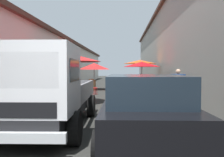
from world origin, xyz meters
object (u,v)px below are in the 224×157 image
object	(u,v)px
fruit_stall_mid_lane	(16,60)
fruit_stall_far_left	(142,68)
fruit_stall_far_right	(94,69)
fruit_stall_near_left	(140,66)
delivery_truck	(43,92)
plastic_stool	(95,89)
parked_scooter	(156,92)
fruit_stall_near_right	(71,62)
hatchback_car	(145,108)
vendor_by_crates	(178,84)

from	to	relation	value
fruit_stall_mid_lane	fruit_stall_far_left	world-z (taller)	fruit_stall_mid_lane
fruit_stall_far_right	fruit_stall_near_left	world-z (taller)	fruit_stall_near_left
fruit_stall_far_right	delivery_truck	bearing A→B (deg)	-177.93
fruit_stall_far_left	plastic_stool	distance (m)	3.42
parked_scooter	fruit_stall_mid_lane	bearing A→B (deg)	129.21
fruit_stall_near_right	hatchback_car	distance (m)	6.66
fruit_stall_mid_lane	fruit_stall_near_left	world-z (taller)	fruit_stall_near_left
hatchback_car	plastic_stool	xyz separation A→B (m)	(9.87, 2.28, -0.41)
fruit_stall_near_left	parked_scooter	world-z (taller)	fruit_stall_near_left
fruit_stall_far_left	parked_scooter	bearing A→B (deg)	-173.28
parked_scooter	fruit_stall_near_left	bearing A→B (deg)	2.49
vendor_by_crates	fruit_stall_near_right	bearing A→B (deg)	85.65
hatchback_car	vendor_by_crates	distance (m)	5.83
delivery_truck	parked_scooter	distance (m)	7.58
delivery_truck	plastic_stool	world-z (taller)	delivery_truck
fruit_stall_near_left	vendor_by_crates	bearing A→B (deg)	-173.32
fruit_stall_near_right	plastic_stool	world-z (taller)	fruit_stall_near_right
fruit_stall_near_left	plastic_stool	world-z (taller)	fruit_stall_near_left
fruit_stall_near_right	vendor_by_crates	distance (m)	4.97
fruit_stall_near_left	fruit_stall_far_left	bearing A→B (deg)	178.76
fruit_stall_near_left	hatchback_car	size ratio (longest dim) A/B	0.70
fruit_stall_near_left	vendor_by_crates	distance (m)	9.42
parked_scooter	hatchback_car	bearing A→B (deg)	170.53
fruit_stall_far_right	parked_scooter	xyz separation A→B (m)	(-6.29, -3.99, -1.20)
fruit_stall_far_right	fruit_stall_far_left	bearing A→B (deg)	-126.92
vendor_by_crates	plastic_stool	distance (m)	6.09
fruit_stall_mid_lane	vendor_by_crates	bearing A→B (deg)	-65.67
delivery_truck	plastic_stool	distance (m)	9.51
fruit_stall_far_left	delivery_truck	xyz separation A→B (m)	(-10.29, 3.09, -0.65)
fruit_stall_far_right	fruit_stall_near_right	size ratio (longest dim) A/B	0.85
fruit_stall_near_left	parked_scooter	xyz separation A→B (m)	(-7.73, -0.34, -1.45)
fruit_stall_far_right	delivery_truck	size ratio (longest dim) A/B	0.49
fruit_stall_far_right	fruit_stall_far_left	size ratio (longest dim) A/B	1.01
fruit_stall_far_left	parked_scooter	distance (m)	3.84
fruit_stall_far_left	plastic_stool	world-z (taller)	fruit_stall_far_left
fruit_stall_far_right	fruit_stall_mid_lane	bearing A→B (deg)	173.19
plastic_stool	fruit_stall_mid_lane	bearing A→B (deg)	165.77
hatchback_car	parked_scooter	size ratio (longest dim) A/B	2.32
fruit_stall_near_right	delivery_truck	bearing A→B (deg)	-173.91
delivery_truck	parked_scooter	size ratio (longest dim) A/B	2.94
fruit_stall_near_left	delivery_truck	xyz separation A→B (m)	(-14.42, 3.18, -0.85)
delivery_truck	hatchback_car	bearing A→B (deg)	-99.29
fruit_stall_far_right	parked_scooter	world-z (taller)	fruit_stall_far_right
fruit_stall_near_left	delivery_truck	distance (m)	14.79
fruit_stall_near_left	fruit_stall_far_left	distance (m)	4.13
fruit_stall_far_right	fruit_stall_near_right	bearing A→B (deg)	179.12
fruit_stall_far_right	fruit_stall_near_right	xyz separation A→B (m)	(-7.48, 0.12, 0.27)
fruit_stall_far_left	hatchback_car	world-z (taller)	fruit_stall_far_left
delivery_truck	fruit_stall_near_right	bearing A→B (deg)	6.09
hatchback_car	parked_scooter	bearing A→B (deg)	-9.47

